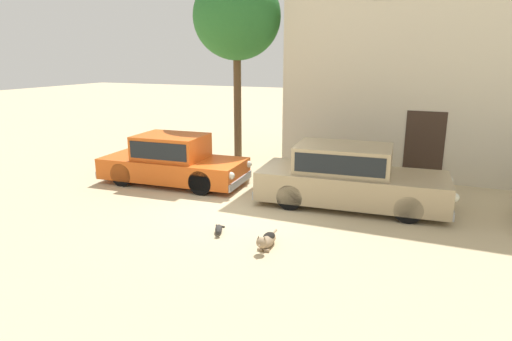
# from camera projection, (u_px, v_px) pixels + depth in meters

# --- Properties ---
(ground_plane) EXTENTS (80.00, 80.00, 0.00)m
(ground_plane) POSITION_uv_depth(u_px,v_px,m) (239.00, 205.00, 10.92)
(ground_plane) COLOR tan
(parked_sedan_nearest) EXTENTS (4.42, 1.95, 1.44)m
(parked_sedan_nearest) POSITION_uv_depth(u_px,v_px,m) (173.00, 160.00, 12.69)
(parked_sedan_nearest) COLOR #D15619
(parked_sedan_nearest) RESTS_ON ground_plane
(parked_sedan_second) EXTENTS (4.81, 2.10, 1.52)m
(parked_sedan_second) POSITION_uv_depth(u_px,v_px,m) (348.00, 176.00, 10.78)
(parked_sedan_second) COLOR tan
(parked_sedan_second) RESTS_ON ground_plane
(apartment_block) EXTENTS (12.60, 5.39, 8.50)m
(apartment_block) POSITION_uv_depth(u_px,v_px,m) (502.00, 36.00, 13.61)
(apartment_block) COLOR beige
(apartment_block) RESTS_ON ground_plane
(stray_dog_spotted) EXTENTS (0.25, 1.04, 0.36)m
(stray_dog_spotted) POSITION_uv_depth(u_px,v_px,m) (267.00, 240.00, 8.49)
(stray_dog_spotted) COLOR #997F60
(stray_dog_spotted) RESTS_ON ground_plane
(stray_cat) EXTENTS (0.38, 0.59, 0.17)m
(stray_cat) POSITION_uv_depth(u_px,v_px,m) (219.00, 230.00, 9.20)
(stray_cat) COLOR #2D2B28
(stray_cat) RESTS_ON ground_plane
(acacia_tree_left) EXTENTS (2.96, 2.66, 6.30)m
(acacia_tree_left) POSITION_uv_depth(u_px,v_px,m) (237.00, 18.00, 14.35)
(acacia_tree_left) COLOR brown
(acacia_tree_left) RESTS_ON ground_plane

